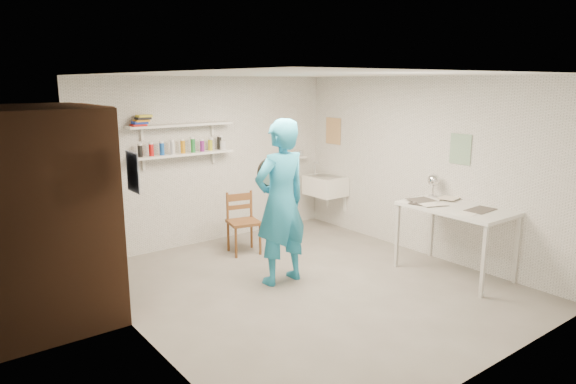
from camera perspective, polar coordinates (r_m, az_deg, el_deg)
floor at (r=6.07m, az=2.34°, el=-10.47°), size 4.00×4.50×0.02m
ceiling at (r=5.61m, az=2.55°, el=13.01°), size 4.00×4.50×0.02m
wall_back at (r=7.56m, az=-8.62°, el=3.48°), size 4.00×0.02×2.40m
wall_front at (r=4.29m, az=22.24°, el=-4.01°), size 4.00×0.02×2.40m
wall_left at (r=4.72m, az=-16.66°, el=-2.17°), size 0.02×4.50×2.40m
wall_right at (r=7.16m, az=14.90°, el=2.71°), size 0.02×4.50×2.40m
doorway_recess at (r=5.74m, az=-20.14°, el=-1.96°), size 0.02×0.90×2.00m
corridor_box at (r=5.57m, az=-27.14°, el=-2.45°), size 1.40×1.50×2.10m
door_lintel at (r=5.60m, az=-20.73°, el=8.56°), size 0.06×1.05×0.10m
door_jamb_near at (r=5.28m, az=-18.28°, el=-3.01°), size 0.06×0.10×2.00m
door_jamb_far at (r=6.21m, az=-21.37°, el=-1.01°), size 0.06×0.10×2.00m
shelf_lower at (r=7.20m, az=-11.64°, el=4.13°), size 1.50×0.22×0.03m
shelf_upper at (r=7.16m, az=-11.78°, el=7.30°), size 1.50×0.22×0.03m
ledge_shelf at (r=8.23m, az=-0.04°, el=3.75°), size 0.70×0.14×0.03m
poster_left at (r=4.70m, az=-16.89°, el=2.13°), size 0.01×0.28×0.36m
poster_right_a at (r=8.31m, az=5.05°, el=6.77°), size 0.01×0.34×0.42m
poster_right_b at (r=6.78m, az=18.60°, el=4.54°), size 0.01×0.30×0.38m
belfast_sink at (r=8.20m, az=4.18°, el=0.71°), size 0.48×0.60×0.30m
man at (r=5.91m, az=-0.80°, el=-1.17°), size 0.72×0.48×1.93m
wall_clock at (r=6.02m, az=-2.02°, el=2.20°), size 0.35×0.04×0.35m
wooden_chair at (r=7.07m, az=-4.94°, el=-3.37°), size 0.48×0.47×0.87m
work_table at (r=6.58m, az=18.05°, el=-5.19°), size 0.78×1.29×0.86m
desk_lamp at (r=6.89m, az=15.89°, el=1.29°), size 0.16×0.16×0.16m
spray_cans at (r=7.19m, az=-11.68°, el=4.92°), size 1.31×0.06×0.17m
book_stack at (r=6.93m, az=-16.01°, el=7.64°), size 0.26×0.14×0.14m
ledge_pots at (r=8.22m, az=-0.04°, el=4.17°), size 0.48×0.07×0.09m
papers at (r=6.47m, az=18.31°, el=-1.41°), size 0.30×0.22×0.03m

